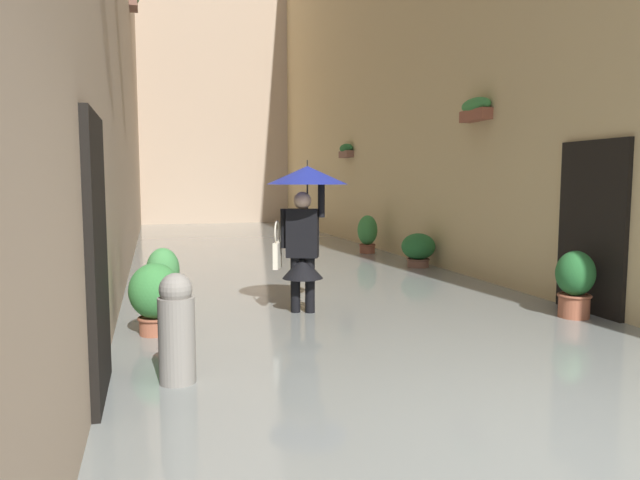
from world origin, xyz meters
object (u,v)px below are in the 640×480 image
person_wading (305,210)px  mooring_bollard (177,334)px  potted_plant_mid_left (575,285)px  potted_plant_near_right (155,298)px  potted_plant_far_right (163,277)px  potted_plant_far_left (418,250)px  potted_plant_near_left (367,235)px

person_wading → mooring_bollard: (1.61, 2.12, -0.87)m
potted_plant_mid_left → mooring_bollard: 4.71m
potted_plant_near_right → potted_plant_far_right: potted_plant_near_right is taller
person_wading → mooring_bollard: person_wading is taller
potted_plant_far_left → mooring_bollard: 6.95m
potted_plant_near_left → potted_plant_far_left: size_ratio=1.29×
potted_plant_near_left → potted_plant_far_right: bearing=43.6°
potted_plant_near_right → potted_plant_mid_left: (-4.77, 0.59, -0.00)m
potted_plant_near_left → potted_plant_near_right: potted_plant_near_left is taller
potted_plant_near_left → potted_plant_near_right: size_ratio=1.11×
potted_plant_near_left → potted_plant_far_left: 2.28m
potted_plant_near_right → mooring_bollard: mooring_bollard is taller
potted_plant_far_left → mooring_bollard: size_ratio=0.74×
person_wading → mooring_bollard: size_ratio=1.98×
potted_plant_far_right → mooring_bollard: mooring_bollard is taller
person_wading → potted_plant_far_right: size_ratio=2.35×
mooring_bollard → person_wading: bearing=-127.2°
potted_plant_near_right → potted_plant_far_right: (-0.11, -1.59, -0.04)m
potted_plant_far_right → mooring_bollard: (-0.05, 3.17, 0.04)m
potted_plant_mid_left → potted_plant_far_left: (-0.01, -4.21, -0.07)m
potted_plant_far_left → potted_plant_near_left: bearing=-86.0°
potted_plant_mid_left → mooring_bollard: (4.61, 0.99, 0.00)m
potted_plant_near_right → potted_plant_mid_left: 4.81m
potted_plant_near_right → potted_plant_mid_left: bearing=172.9°
person_wading → potted_plant_far_right: bearing=-32.2°
potted_plant_mid_left → potted_plant_near_left: bearing=-88.7°
potted_plant_near_right → potted_plant_mid_left: potted_plant_mid_left is taller
person_wading → potted_plant_near_right: 2.04m
potted_plant_near_left → potted_plant_near_right: 7.49m
person_wading → potted_plant_near_right: size_ratio=2.29×
potted_plant_mid_left → potted_plant_far_left: size_ratio=1.22×
person_wading → mooring_bollard: bearing=52.8°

